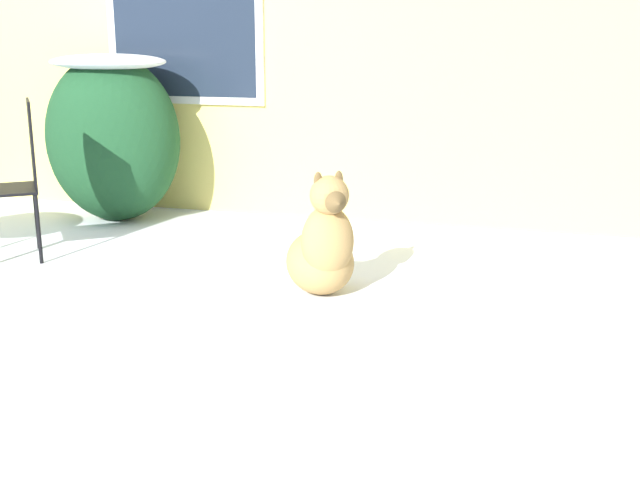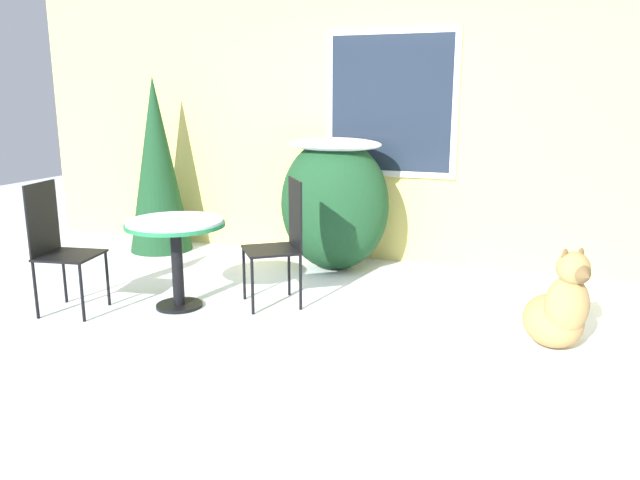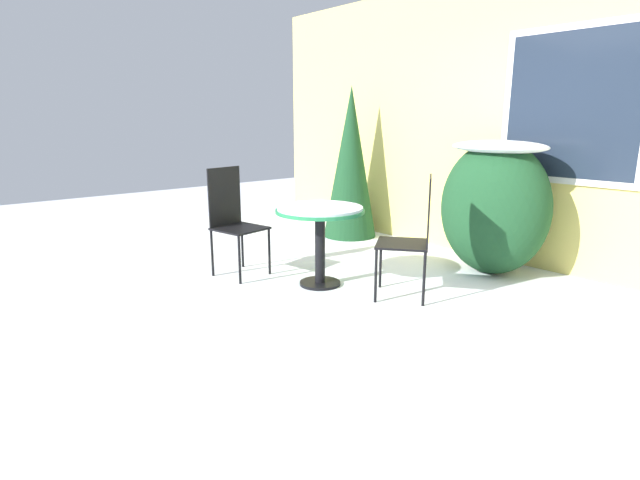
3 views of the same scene
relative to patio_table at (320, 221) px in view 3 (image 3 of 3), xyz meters
name	(u,v)px [view 3 (image 3 of 3)]	position (x,y,z in m)	size (l,w,h in m)	color
ground_plane	(397,324)	(1.06, -0.16, -0.59)	(16.00, 16.00, 0.00)	white
house_wall	(556,120)	(1.07, 2.03, 0.88)	(8.00, 0.10, 2.93)	#E5D16B
shrub_left	(494,204)	(0.81, 1.51, 0.09)	(1.07, 0.85, 1.29)	#194223
evergreen_bush	(351,163)	(-1.24, 1.58, 0.35)	(0.67, 0.67, 1.88)	#194223
patio_table	(320,221)	(0.00, 0.00, 0.00)	(0.79, 0.79, 0.72)	black
patio_chair_near_table	(413,233)	(0.75, 0.37, -0.04)	(0.59, 0.59, 1.03)	black
patio_chair_far_side	(233,218)	(-0.81, -0.40, -0.04)	(0.49, 0.49, 1.03)	black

